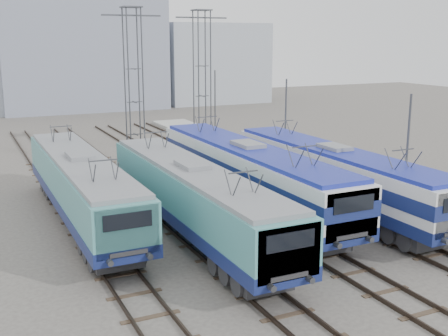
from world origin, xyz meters
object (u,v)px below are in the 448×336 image
Objects in this scene: mast_front at (406,161)px; locomotive_center_right at (249,172)px; locomotive_center_left at (194,196)px; locomotive_far_right at (335,173)px; mast_rear at (215,110)px; catenary_tower_east at (202,76)px; catenary_tower_west at (134,80)px; locomotive_far_left at (82,185)px; mast_mid at (285,129)px.

locomotive_center_right is at bearing 139.20° from mast_front.
locomotive_center_left and locomotive_far_right have the same top height.
mast_rear is at bearing 71.07° from locomotive_center_right.
locomotive_far_right is 18.97m from catenary_tower_east.
catenary_tower_east is at bearing 17.10° from catenary_tower_west.
mast_rear is (1.85, 20.46, 1.21)m from locomotive_far_right.
locomotive_far_left is 2.55× the size of mast_front.
catenary_tower_west and catenary_tower_east have the same top height.
mast_mid is at bearing 77.66° from locomotive_far_right.
locomotive_center_right is 1.05× the size of locomotive_far_right.
mast_rear is (8.60, 4.00, -3.14)m from catenary_tower_west.
mast_rear is (2.10, 2.00, -3.14)m from catenary_tower_east.
mast_mid is at bearing -90.00° from mast_rear.
mast_rear is (10.85, 21.29, 1.27)m from locomotive_center_left.
locomotive_far_left is at bearing 134.42° from locomotive_center_left.
locomotive_center_left is 1.49× the size of catenary_tower_west.
locomotive_center_right reaches higher than locomotive_center_left.
locomotive_far_left is 20.28m from catenary_tower_east.
catenary_tower_east is (4.25, 16.52, 4.24)m from locomotive_center_right.
locomotive_center_left is at bearing -117.00° from mast_rear.
locomotive_far_right is (13.50, -3.76, 0.06)m from locomotive_far_left.
mast_mid is (0.00, 12.00, 0.00)m from mast_front.
mast_front is (10.85, -2.71, 1.27)m from locomotive_center_left.
locomotive_center_left is at bearing -174.71° from locomotive_far_right.
catenary_tower_west reaches higher than mast_rear.
catenary_tower_east is at bearing 65.60° from locomotive_center_left.
locomotive_center_left is 1.00× the size of locomotive_far_right.
locomotive_center_right is at bearing -108.93° from mast_rear.
locomotive_center_right reaches higher than locomotive_far_right.
mast_front is at bearing -40.80° from locomotive_center_right.
locomotive_far_left is at bearing 168.58° from locomotive_center_right.
catenary_tower_east is at bearing 75.57° from locomotive_center_right.
locomotive_far_left is 22.72m from mast_rear.
locomotive_center_right is 2.70× the size of mast_mid.
mast_mid is (10.85, 9.29, 1.27)m from locomotive_center_left.
mast_mid is (8.60, -8.00, -3.14)m from catenary_tower_west.
mast_rear is at bearing 84.83° from locomotive_far_right.
mast_front is 12.00m from mast_mid.
mast_mid is (15.35, 4.70, 1.27)m from locomotive_far_left.
locomotive_far_left is at bearing -162.97° from mast_mid.
locomotive_center_right is 15.29m from catenary_tower_west.
locomotive_far_right is at bearing -102.34° from mast_mid.
mast_front is (1.85, -3.54, 1.21)m from locomotive_far_right.
mast_mid is (1.85, 8.46, 1.21)m from locomotive_far_right.
mast_mid reaches higher than locomotive_center_left.
mast_rear is at bearing 90.00° from mast_mid.
mast_front reaches higher than locomotive_far_left.
catenary_tower_west is at bearing -162.90° from catenary_tower_east.
locomotive_center_right is 17.58m from catenary_tower_east.
mast_mid is at bearing 40.58° from locomotive_center_left.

